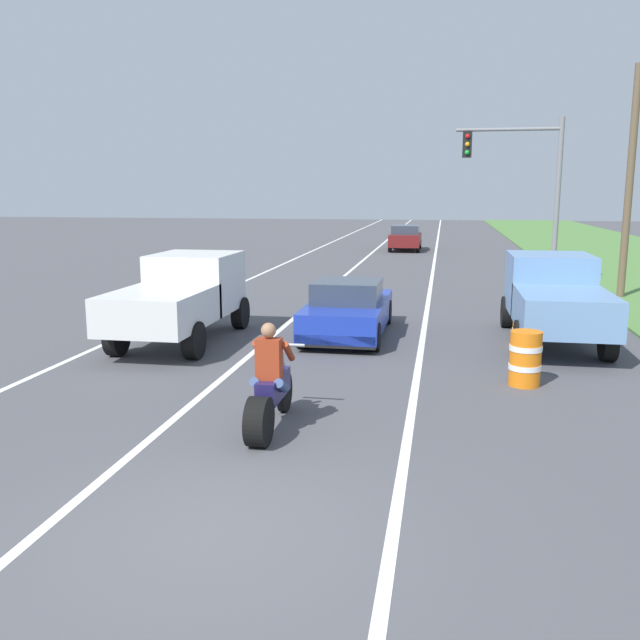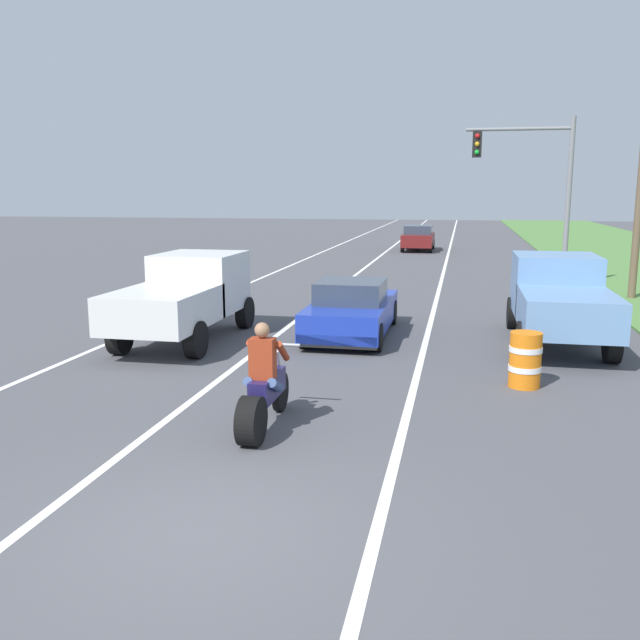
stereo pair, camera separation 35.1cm
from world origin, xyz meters
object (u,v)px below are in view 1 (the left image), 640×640
at_px(pickup_truck_right_shoulder_light_blue, 554,296).
at_px(distant_car_far_ahead, 405,237).
at_px(sports_car_blue, 348,310).
at_px(construction_barrel_nearest, 525,358).
at_px(construction_barrel_mid, 525,324).
at_px(traffic_light_mast_near, 527,178).
at_px(pickup_truck_left_lane_white, 182,295).
at_px(motorcycle_with_rider, 269,392).

bearing_deg(pickup_truck_right_shoulder_light_blue, distant_car_far_ahead, 100.93).
height_order(sports_car_blue, construction_barrel_nearest, sports_car_blue).
bearing_deg(construction_barrel_mid, traffic_light_mast_near, 84.49).
bearing_deg(construction_barrel_nearest, pickup_truck_right_shoulder_light_blue, 74.77).
xyz_separation_m(traffic_light_mast_near, distant_car_far_ahead, (-5.06, 15.51, -3.16)).
bearing_deg(construction_barrel_nearest, pickup_truck_left_lane_white, 161.91).
relative_size(pickup_truck_right_shoulder_light_blue, traffic_light_mast_near, 0.80).
bearing_deg(pickup_truck_left_lane_white, construction_barrel_nearest, -18.09).
relative_size(motorcycle_with_rider, sports_car_blue, 0.51).
relative_size(pickup_truck_left_lane_white, pickup_truck_right_shoulder_light_blue, 1.00).
height_order(pickup_truck_right_shoulder_light_blue, construction_barrel_nearest, pickup_truck_right_shoulder_light_blue).
height_order(traffic_light_mast_near, construction_barrel_mid, traffic_light_mast_near).
bearing_deg(pickup_truck_right_shoulder_light_blue, pickup_truck_left_lane_white, -170.94).
distance_m(traffic_light_mast_near, construction_barrel_mid, 10.32).
height_order(pickup_truck_left_lane_white, pickup_truck_right_shoulder_light_blue, same).
bearing_deg(sports_car_blue, motorcycle_with_rider, -91.61).
distance_m(traffic_light_mast_near, construction_barrel_nearest, 13.56).
relative_size(sports_car_blue, distant_car_far_ahead, 1.08).
xyz_separation_m(motorcycle_with_rider, pickup_truck_right_shoulder_light_blue, (4.98, 6.95, 0.51)).
height_order(sports_car_blue, pickup_truck_left_lane_white, pickup_truck_left_lane_white).
bearing_deg(construction_barrel_nearest, construction_barrel_mid, 83.64).
relative_size(sports_car_blue, traffic_light_mast_near, 0.72).
distance_m(pickup_truck_left_lane_white, construction_barrel_mid, 7.92).
xyz_separation_m(motorcycle_with_rider, construction_barrel_mid, (4.32, 6.51, -0.09)).
relative_size(motorcycle_with_rider, distant_car_far_ahead, 0.55).
xyz_separation_m(pickup_truck_right_shoulder_light_blue, construction_barrel_mid, (-0.66, -0.43, -0.60)).
bearing_deg(traffic_light_mast_near, pickup_truck_right_shoulder_light_blue, -91.71).
bearing_deg(pickup_truck_right_shoulder_light_blue, construction_barrel_mid, -146.59).
height_order(motorcycle_with_rider, traffic_light_mast_near, traffic_light_mast_near).
height_order(motorcycle_with_rider, sports_car_blue, motorcycle_with_rider).
relative_size(sports_car_blue, pickup_truck_right_shoulder_light_blue, 0.90).
bearing_deg(distant_car_far_ahead, pickup_truck_left_lane_white, -98.09).
bearing_deg(traffic_light_mast_near, construction_barrel_nearest, -95.73).
bearing_deg(pickup_truck_right_shoulder_light_blue, traffic_light_mast_near, 88.29).
bearing_deg(construction_barrel_mid, pickup_truck_right_shoulder_light_blue, 33.41).
xyz_separation_m(traffic_light_mast_near, construction_barrel_mid, (-0.93, -9.69, -3.43)).
xyz_separation_m(pickup_truck_left_lane_white, construction_barrel_mid, (7.84, 0.92, -0.60)).
xyz_separation_m(pickup_truck_right_shoulder_light_blue, construction_barrel_nearest, (-1.03, -3.79, -0.60)).
bearing_deg(construction_barrel_nearest, motorcycle_with_rider, -141.35).
xyz_separation_m(pickup_truck_left_lane_white, pickup_truck_right_shoulder_light_blue, (8.50, 1.35, 0.00)).
bearing_deg(construction_barrel_nearest, traffic_light_mast_near, 84.27).
distance_m(pickup_truck_left_lane_white, distant_car_far_ahead, 26.39).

